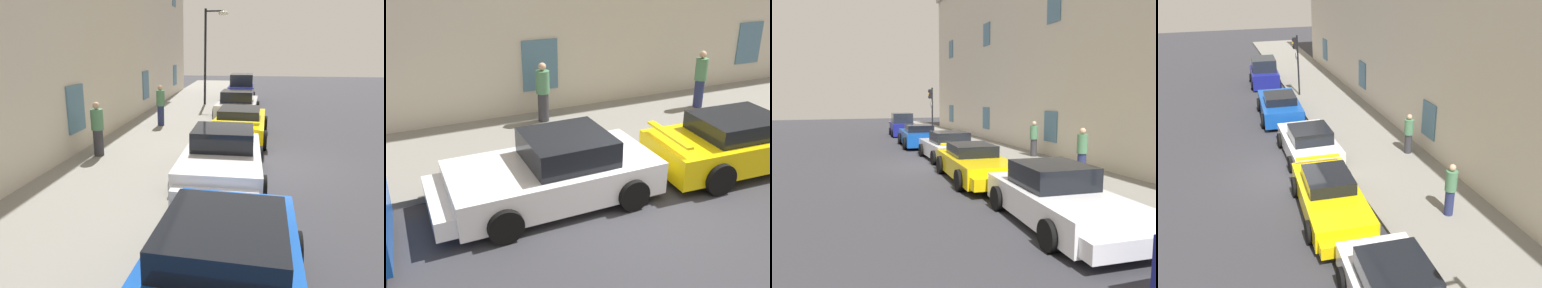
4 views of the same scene
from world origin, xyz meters
TOP-DOWN VIEW (x-y plane):
  - ground_plane at (0.00, 0.00)m, footprint 80.00×80.00m
  - sidewalk at (0.00, 4.11)m, footprint 60.00×3.89m
  - building_facade at (-0.00, 8.08)m, footprint 41.12×4.55m
  - sportscar_red_lead at (-7.05, 0.92)m, footprint 4.99×2.37m
  - sportscar_yellow_flank at (-1.66, 1.22)m, footprint 4.54×2.26m
  - sportscar_white_middle at (3.38, 0.81)m, footprint 5.18×2.34m
  - hatchback_distant at (-13.74, 1.08)m, footprint 3.62×2.07m
  - traffic_light at (-10.26, 2.61)m, footprint 0.44×0.36m
  - pedestrian_admiring at (4.70, 4.37)m, footprint 0.52×0.52m
  - pedestrian_strolling at (-0.22, 5.24)m, footprint 0.53×0.53m

SIDE VIEW (x-z plane):
  - ground_plane at x=0.00m, z-range 0.00..0.00m
  - sidewalk at x=0.00m, z-range 0.00..0.14m
  - sportscar_white_middle at x=3.38m, z-range -0.05..1.24m
  - sportscar_yellow_flank at x=-1.66m, z-range -0.09..1.29m
  - sportscar_red_lead at x=-7.05m, z-range -0.06..1.30m
  - hatchback_distant at x=-13.74m, z-range -0.10..1.71m
  - pedestrian_strolling at x=-0.22m, z-range 0.15..1.88m
  - pedestrian_admiring at x=4.70m, z-range 0.16..1.95m
  - traffic_light at x=-10.26m, z-range 0.79..4.38m
  - building_facade at x=0.00m, z-range 0.02..12.48m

